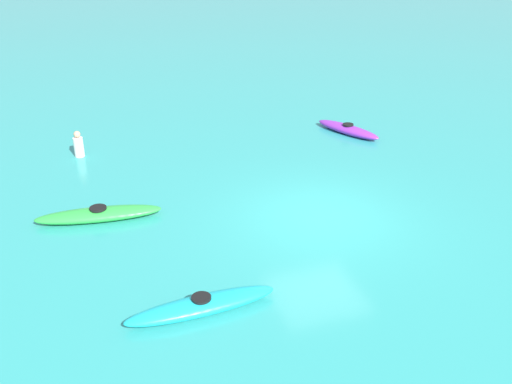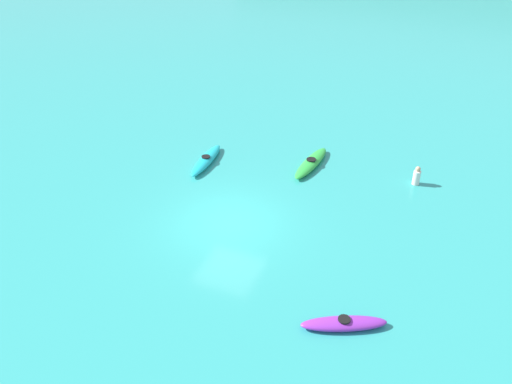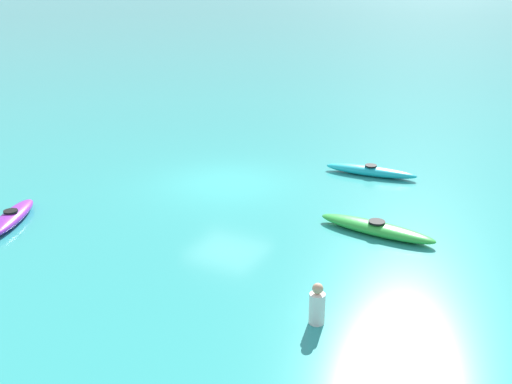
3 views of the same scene
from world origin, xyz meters
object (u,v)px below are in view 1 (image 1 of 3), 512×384
kayak_cyan (202,305)px  kayak_purple (348,129)px  kayak_green (99,214)px  person_near_shore (79,145)px

kayak_cyan → kayak_purple: size_ratio=1.17×
kayak_green → kayak_cyan: 4.92m
kayak_cyan → kayak_green: bearing=19.3°
kayak_green → kayak_cyan: same height
kayak_green → person_near_shore: person_near_shore is taller
kayak_green → person_near_shore: (4.75, 0.24, 0.22)m
person_near_shore → kayak_cyan: bearing=-168.8°
kayak_green → kayak_purple: same height
kayak_green → kayak_cyan: (-4.64, -1.63, -0.00)m
kayak_cyan → person_near_shore: size_ratio=3.58×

